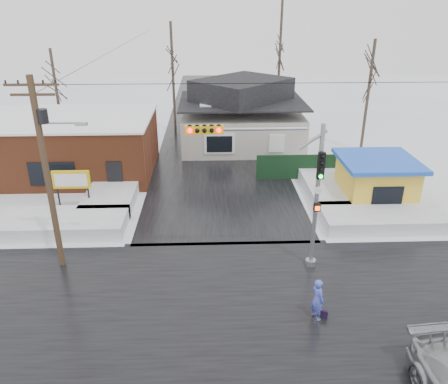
{
  "coord_description": "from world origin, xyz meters",
  "views": [
    {
      "loc": [
        -0.82,
        -14.68,
        11.8
      ],
      "look_at": [
        -0.11,
        5.1,
        3.0
      ],
      "focal_mm": 35.0,
      "sensor_mm": 36.0,
      "label": 1
    }
  ],
  "objects_px": {
    "traffic_signal": "(283,179)",
    "pedestrian": "(317,299)",
    "marquee_sign": "(71,181)",
    "kiosk": "(376,180)",
    "utility_pole": "(47,165)"
  },
  "relations": [
    {
      "from": "traffic_signal",
      "to": "pedestrian",
      "type": "bearing_deg",
      "value": -75.88
    },
    {
      "from": "traffic_signal",
      "to": "marquee_sign",
      "type": "height_order",
      "value": "traffic_signal"
    },
    {
      "from": "marquee_sign",
      "to": "kiosk",
      "type": "distance_m",
      "value": 18.51
    },
    {
      "from": "traffic_signal",
      "to": "utility_pole",
      "type": "distance_m",
      "value": 10.39
    },
    {
      "from": "traffic_signal",
      "to": "utility_pole",
      "type": "height_order",
      "value": "utility_pole"
    },
    {
      "from": "kiosk",
      "to": "pedestrian",
      "type": "height_order",
      "value": "kiosk"
    },
    {
      "from": "kiosk",
      "to": "traffic_signal",
      "type": "bearing_deg",
      "value": -135.16
    },
    {
      "from": "utility_pole",
      "to": "pedestrian",
      "type": "xyz_separation_m",
      "value": [
        11.31,
        -4.3,
        -4.2
      ]
    },
    {
      "from": "utility_pole",
      "to": "marquee_sign",
      "type": "relative_size",
      "value": 3.53
    },
    {
      "from": "marquee_sign",
      "to": "pedestrian",
      "type": "height_order",
      "value": "marquee_sign"
    },
    {
      "from": "traffic_signal",
      "to": "kiosk",
      "type": "distance_m",
      "value": 10.43
    },
    {
      "from": "pedestrian",
      "to": "kiosk",
      "type": "bearing_deg",
      "value": -53.94
    },
    {
      "from": "kiosk",
      "to": "pedestrian",
      "type": "xyz_separation_m",
      "value": [
        -6.12,
        -10.8,
        -0.55
      ]
    },
    {
      "from": "traffic_signal",
      "to": "marquee_sign",
      "type": "bearing_deg",
      "value": 150.28
    },
    {
      "from": "kiosk",
      "to": "pedestrian",
      "type": "bearing_deg",
      "value": -119.54
    }
  ]
}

